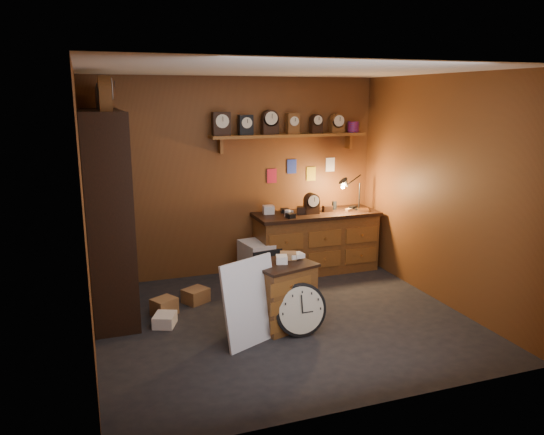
{
  "coord_description": "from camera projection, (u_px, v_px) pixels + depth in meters",
  "views": [
    {
      "loc": [
        -1.97,
        -5.15,
        2.45
      ],
      "look_at": [
        -0.01,
        0.35,
        1.1
      ],
      "focal_mm": 35.0,
      "sensor_mm": 36.0,
      "label": 1
    }
  ],
  "objects": [
    {
      "name": "floor",
      "position": [
        283.0,
        320.0,
        5.92
      ],
      "size": [
        4.0,
        4.0,
        0.0
      ],
      "primitive_type": "plane",
      "color": "black",
      "rests_on": "ground"
    },
    {
      "name": "room_shell",
      "position": [
        284.0,
        166.0,
        5.65
      ],
      "size": [
        4.02,
        3.62,
        2.71
      ],
      "color": "brown",
      "rests_on": "ground"
    },
    {
      "name": "shelving_unit",
      "position": [
        104.0,
        205.0,
        5.95
      ],
      "size": [
        0.47,
        1.6,
        2.58
      ],
      "color": "black",
      "rests_on": "ground"
    },
    {
      "name": "workbench",
      "position": [
        316.0,
        238.0,
        7.51
      ],
      "size": [
        1.76,
        0.66,
        1.36
      ],
      "color": "brown",
      "rests_on": "ground"
    },
    {
      "name": "low_cabinet",
      "position": [
        283.0,
        292.0,
        5.7
      ],
      "size": [
        0.75,
        0.68,
        0.8
      ],
      "rotation": [
        0.0,
        0.0,
        0.29
      ],
      "color": "brown",
      "rests_on": "ground"
    },
    {
      "name": "big_round_clock",
      "position": [
        300.0,
        310.0,
        5.51
      ],
      "size": [
        0.56,
        0.18,
        0.56
      ],
      "color": "black",
      "rests_on": "ground"
    },
    {
      "name": "white_panel",
      "position": [
        251.0,
        341.0,
        5.41
      ],
      "size": [
        0.68,
        0.45,
        0.88
      ],
      "primitive_type": "cube",
      "rotation": [
        -0.17,
        0.0,
        0.43
      ],
      "color": "silver",
      "rests_on": "ground"
    },
    {
      "name": "mini_fridge",
      "position": [
        262.0,
        260.0,
        7.21
      ],
      "size": [
        0.57,
        0.59,
        0.52
      ],
      "rotation": [
        0.0,
        0.0,
        0.15
      ],
      "color": "silver",
      "rests_on": "ground"
    },
    {
      "name": "floor_box_a",
      "position": [
        196.0,
        296.0,
        6.42
      ],
      "size": [
        0.36,
        0.34,
        0.17
      ],
      "primitive_type": "cube",
      "rotation": [
        0.0,
        0.0,
        0.52
      ],
      "color": "olive",
      "rests_on": "ground"
    },
    {
      "name": "floor_box_b",
      "position": [
        165.0,
        320.0,
        5.77
      ],
      "size": [
        0.3,
        0.33,
        0.13
      ],
      "primitive_type": "cube",
      "rotation": [
        0.0,
        0.0,
        -0.4
      ],
      "color": "white",
      "rests_on": "ground"
    },
    {
      "name": "floor_box_c",
      "position": [
        164.0,
        306.0,
        6.06
      ],
      "size": [
        0.33,
        0.31,
        0.19
      ],
      "primitive_type": "cube",
      "rotation": [
        0.0,
        0.0,
        0.52
      ],
      "color": "olive",
      "rests_on": "ground"
    }
  ]
}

